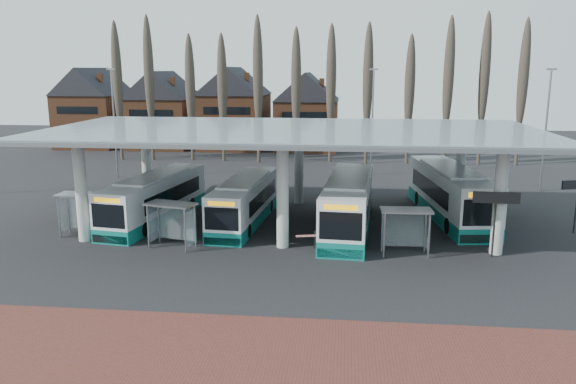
# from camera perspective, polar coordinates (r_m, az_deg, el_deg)

# --- Properties ---
(ground) EXTENTS (140.00, 140.00, 0.00)m
(ground) POSITION_cam_1_polar(r_m,az_deg,el_deg) (30.41, -1.08, -7.03)
(ground) COLOR black
(ground) RESTS_ON ground
(brick_strip) EXTENTS (70.00, 10.00, 0.03)m
(brick_strip) POSITION_cam_1_polar(r_m,az_deg,el_deg) (19.63, -5.58, -18.60)
(brick_strip) COLOR #572623
(brick_strip) RESTS_ON ground
(station_canopy) EXTENTS (32.00, 16.00, 6.34)m
(station_canopy) POSITION_cam_1_polar(r_m,az_deg,el_deg) (36.90, 0.40, 5.50)
(station_canopy) COLOR #B7B7B3
(station_canopy) RESTS_ON ground
(poplar_row) EXTENTS (45.10, 1.10, 14.50)m
(poplar_row) POSITION_cam_1_polar(r_m,az_deg,el_deg) (61.58, 2.69, 11.12)
(poplar_row) COLOR #473D33
(poplar_row) RESTS_ON ground
(townhouse_row) EXTENTS (36.80, 10.30, 12.25)m
(townhouse_row) POSITION_cam_1_polar(r_m,az_deg,el_deg) (75.10, -9.07, 9.04)
(townhouse_row) COLOR brown
(townhouse_row) RESTS_ON ground
(lamp_post_a) EXTENTS (0.80, 0.16, 10.17)m
(lamp_post_a) POSITION_cam_1_polar(r_m,az_deg,el_deg) (55.07, -17.24, 6.86)
(lamp_post_a) COLOR slate
(lamp_post_a) RESTS_ON ground
(lamp_post_b) EXTENTS (0.80, 0.16, 10.17)m
(lamp_post_b) POSITION_cam_1_polar(r_m,az_deg,el_deg) (54.73, 8.56, 7.24)
(lamp_post_b) COLOR slate
(lamp_post_b) RESTS_ON ground
(lamp_post_c) EXTENTS (0.80, 0.16, 10.17)m
(lamp_post_c) POSITION_cam_1_polar(r_m,az_deg,el_deg) (51.41, 24.73, 5.93)
(lamp_post_c) COLOR slate
(lamp_post_c) RESTS_ON ground
(bus_0) EXTENTS (4.15, 11.61, 3.16)m
(bus_0) POSITION_cam_1_polar(r_m,az_deg,el_deg) (39.09, -13.31, -0.69)
(bus_0) COLOR silver
(bus_0) RESTS_ON ground
(bus_1) EXTENTS (3.11, 10.99, 3.02)m
(bus_1) POSITION_cam_1_polar(r_m,az_deg,el_deg) (37.68, -4.37, -0.98)
(bus_1) COLOR silver
(bus_1) RESTS_ON ground
(bus_2) EXTENTS (3.52, 12.49, 3.43)m
(bus_2) POSITION_cam_1_polar(r_m,az_deg,el_deg) (36.22, 6.18, -1.25)
(bus_2) COLOR silver
(bus_2) RESTS_ON ground
(bus_3) EXTENTS (4.27, 12.95, 3.53)m
(bus_3) POSITION_cam_1_polar(r_m,az_deg,el_deg) (40.43, 16.10, -0.16)
(bus_3) COLOR silver
(bus_3) RESTS_ON ground
(shelter_0) EXTENTS (2.91, 1.52, 2.66)m
(shelter_0) POSITION_cam_1_polar(r_m,az_deg,el_deg) (36.75, -20.12, -1.23)
(shelter_0) COLOR gray
(shelter_0) RESTS_ON ground
(shelter_1) EXTENTS (3.09, 2.06, 2.63)m
(shelter_1) POSITION_cam_1_polar(r_m,az_deg,el_deg) (32.94, -11.66, -2.28)
(shelter_1) COLOR gray
(shelter_1) RESTS_ON ground
(shelter_2) EXTENTS (2.85, 1.51, 2.60)m
(shelter_2) POSITION_cam_1_polar(r_m,az_deg,el_deg) (31.67, 11.83, -2.92)
(shelter_2) COLOR gray
(shelter_2) RESTS_ON ground
(info_sign_0) EXTENTS (2.46, 0.24, 3.65)m
(info_sign_0) POSITION_cam_1_polar(r_m,az_deg,el_deg) (32.20, 20.37, -1.03)
(info_sign_0) COLOR black
(info_sign_0) RESTS_ON ground
(barrier) EXTENTS (2.06, 0.78, 1.04)m
(barrier) POSITION_cam_1_polar(r_m,az_deg,el_deg) (31.94, 2.69, -4.55)
(barrier) COLOR black
(barrier) RESTS_ON ground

